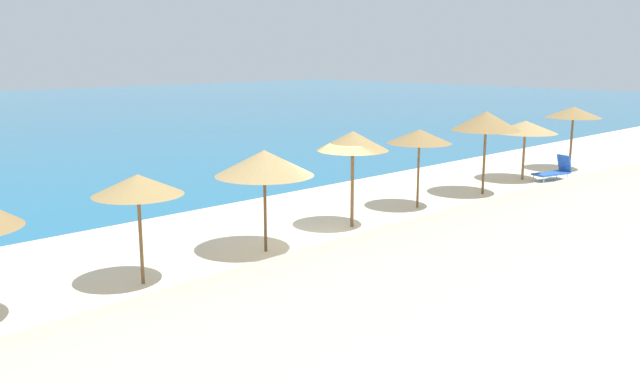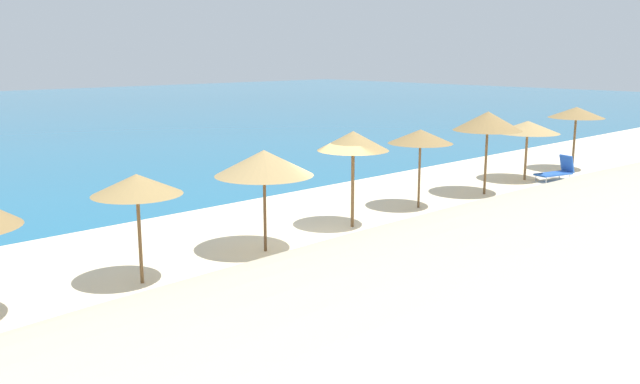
{
  "view_description": "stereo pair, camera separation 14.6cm",
  "coord_description": "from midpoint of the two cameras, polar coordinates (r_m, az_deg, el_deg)",
  "views": [
    {
      "loc": [
        -12.5,
        -12.53,
        5.06
      ],
      "look_at": [
        -0.1,
        0.35,
        1.34
      ],
      "focal_mm": 37.63,
      "sensor_mm": 36.0,
      "label": 1
    },
    {
      "loc": [
        -12.4,
        -12.63,
        5.06
      ],
      "look_at": [
        -0.1,
        0.35,
        1.34
      ],
      "focal_mm": 37.63,
      "sensor_mm": 36.0,
      "label": 2
    }
  ],
  "objects": [
    {
      "name": "ground_plane",
      "position": [
        18.41,
        1.19,
        -4.22
      ],
      "size": [
        160.0,
        160.0,
        0.0
      ],
      "primitive_type": "plane",
      "color": "beige"
    },
    {
      "name": "beach_umbrella_3",
      "position": [
        15.09,
        -15.05,
        0.6
      ],
      "size": [
        1.98,
        1.98,
        2.49
      ],
      "color": "brown",
      "rests_on": "ground_plane"
    },
    {
      "name": "beach_umbrella_4",
      "position": [
        17.05,
        -4.54,
        2.48
      ],
      "size": [
        2.53,
        2.53,
        2.66
      ],
      "color": "brown",
      "rests_on": "ground_plane"
    },
    {
      "name": "beach_umbrella_5",
      "position": [
        19.46,
        3.05,
        4.33
      ],
      "size": [
        2.1,
        2.1,
        2.85
      ],
      "color": "brown",
      "rests_on": "ground_plane"
    },
    {
      "name": "beach_umbrella_6",
      "position": [
        22.21,
        8.73,
        4.67
      ],
      "size": [
        2.13,
        2.13,
        2.62
      ],
      "color": "brown",
      "rests_on": "ground_plane"
    },
    {
      "name": "beach_umbrella_7",
      "position": [
        24.85,
        14.25,
        5.86
      ],
      "size": [
        2.47,
        2.47,
        3.02
      ],
      "color": "brown",
      "rests_on": "ground_plane"
    },
    {
      "name": "beach_umbrella_8",
      "position": [
        28.2,
        17.39,
        5.28
      ],
      "size": [
        2.53,
        2.53,
        2.4
      ],
      "color": "brown",
      "rests_on": "ground_plane"
    },
    {
      "name": "beach_umbrella_9",
      "position": [
        31.38,
        21.1,
        6.32
      ],
      "size": [
        2.38,
        2.38,
        2.76
      ],
      "color": "brown",
      "rests_on": "ground_plane"
    },
    {
      "name": "lounge_chair_0",
      "position": [
        28.76,
        19.64,
        1.68
      ],
      "size": [
        1.77,
        1.02,
        1.0
      ],
      "rotation": [
        0.0,
        0.0,
        1.32
      ],
      "color": "blue",
      "rests_on": "ground_plane"
    },
    {
      "name": "beach_ball",
      "position": [
        13.66,
        -11.99,
        -9.72
      ],
      "size": [
        0.24,
        0.24,
        0.24
      ],
      "primitive_type": "sphere",
      "color": "red",
      "rests_on": "ground_plane"
    }
  ]
}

